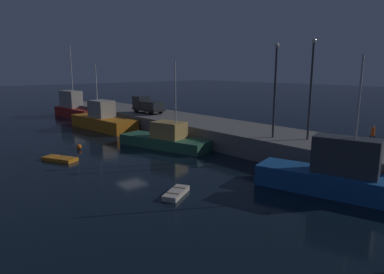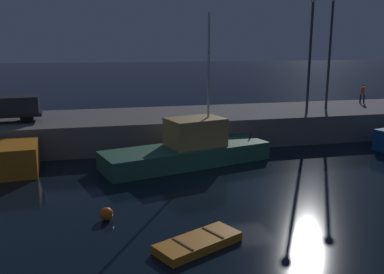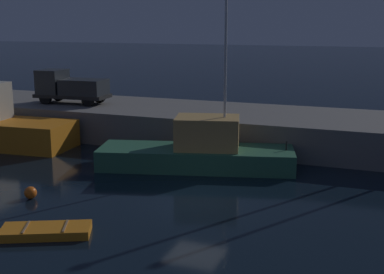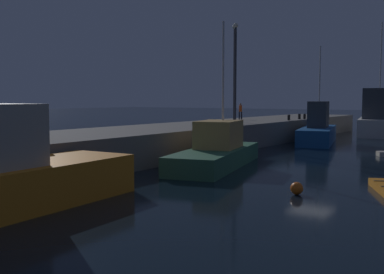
{
  "view_description": "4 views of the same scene",
  "coord_description": "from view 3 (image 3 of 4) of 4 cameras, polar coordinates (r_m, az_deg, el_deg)",
  "views": [
    {
      "loc": [
        27.93,
        -16.68,
        8.68
      ],
      "look_at": [
        -0.65,
        8.42,
        0.99
      ],
      "focal_mm": 31.94,
      "sensor_mm": 36.0,
      "label": 1
    },
    {
      "loc": [
        -7.68,
        -19.35,
        7.49
      ],
      "look_at": [
        -0.9,
        8.91,
        0.98
      ],
      "focal_mm": 38.94,
      "sensor_mm": 36.0,
      "label": 2
    },
    {
      "loc": [
        7.87,
        -20.95,
        8.0
      ],
      "look_at": [
        -3.77,
        9.4,
        0.85
      ],
      "focal_mm": 49.12,
      "sensor_mm": 36.0,
      "label": 3
    },
    {
      "loc": [
        -27.0,
        -10.09,
        4.32
      ],
      "look_at": [
        0.28,
        9.06,
        1.58
      ],
      "focal_mm": 43.44,
      "sensor_mm": 36.0,
      "label": 4
    }
  ],
  "objects": [
    {
      "name": "utility_truck",
      "position": [
        39.45,
        -13.11,
        5.32
      ],
      "size": [
        5.49,
        2.48,
        2.44
      ],
      "color": "black",
      "rests_on": "pier_quay"
    },
    {
      "name": "rowboat_white_mid",
      "position": [
        21.14,
        -15.58,
        -9.81
      ],
      "size": [
        3.61,
        2.66,
        0.38
      ],
      "color": "orange",
      "rests_on": "ground"
    },
    {
      "name": "pier_quay",
      "position": [
        34.94,
        7.54,
        0.86
      ],
      "size": [
        75.34,
        7.99,
        2.13
      ],
      "color": "slate",
      "rests_on": "ground"
    },
    {
      "name": "fishing_boat_blue",
      "position": [
        29.15,
        0.78,
        -1.52
      ],
      "size": [
        11.22,
        5.83,
        9.39
      ],
      "color": "#2D6647",
      "rests_on": "ground"
    },
    {
      "name": "ground_plane",
      "position": [
        23.77,
        0.36,
        -7.26
      ],
      "size": [
        320.0,
        320.0,
        0.0
      ],
      "primitive_type": "plane",
      "color": "black"
    },
    {
      "name": "mooring_buoy_near",
      "position": [
        25.44,
        -17.13,
        -5.8
      ],
      "size": [
        0.58,
        0.58,
        0.58
      ],
      "primitive_type": "sphere",
      "color": "orange",
      "rests_on": "ground"
    }
  ]
}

